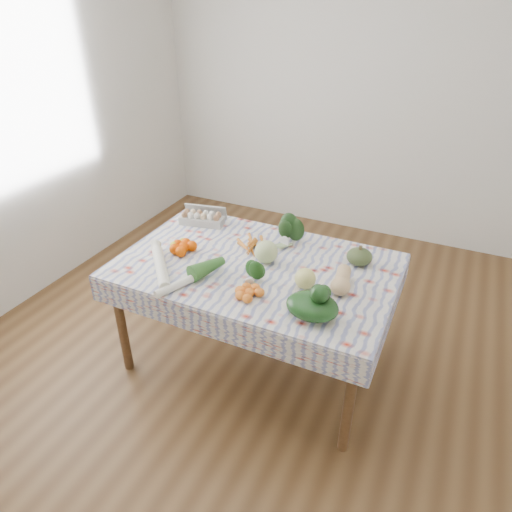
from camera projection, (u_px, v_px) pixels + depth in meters
ground at (256, 358)px, 3.16m from camera, size 4.50×4.50×0.00m
wall_back at (360, 90)px, 4.20m from camera, size 4.00×0.04×2.80m
dining_table at (256, 276)px, 2.81m from camera, size 1.60×1.00×0.75m
tablecloth at (256, 265)px, 2.77m from camera, size 1.66×1.06×0.01m
egg_carton at (202, 219)px, 3.22m from camera, size 0.33×0.18×0.08m
carrot_bunch at (253, 245)px, 2.94m from camera, size 0.26×0.25×0.04m
kale_bunch at (290, 234)px, 2.95m from camera, size 0.21×0.19×0.15m
kabocha_squash at (359, 257)px, 2.75m from camera, size 0.17×0.17×0.10m
cabbage at (266, 252)px, 2.76m from camera, size 0.15×0.15×0.14m
butternut_squash at (342, 279)px, 2.53m from camera, size 0.14×0.25×0.11m
orange_cluster at (183, 247)px, 2.88m from camera, size 0.26×0.26×0.07m
broccoli at (250, 276)px, 2.57m from camera, size 0.17×0.17×0.10m
mandarin_cluster at (249, 292)px, 2.47m from camera, size 0.25×0.25×0.06m
grapefruit at (305, 279)px, 2.53m from camera, size 0.13×0.13×0.12m
spinach_bag at (312, 306)px, 2.30m from camera, size 0.33×0.29×0.12m
daikon at (161, 267)px, 2.68m from camera, size 0.35×0.39×0.07m
leek at (190, 279)px, 2.58m from camera, size 0.22×0.44×0.05m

